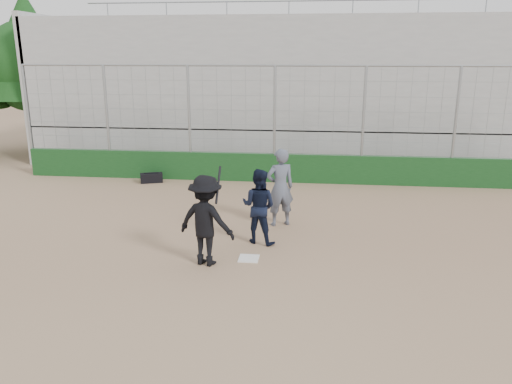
# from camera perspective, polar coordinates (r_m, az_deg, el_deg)

# --- Properties ---
(ground) EXTENTS (90.00, 90.00, 0.00)m
(ground) POSITION_cam_1_polar(r_m,az_deg,el_deg) (11.11, -0.83, -7.65)
(ground) COLOR brown
(ground) RESTS_ON ground
(home_plate) EXTENTS (0.44, 0.44, 0.02)m
(home_plate) POSITION_cam_1_polar(r_m,az_deg,el_deg) (11.10, -0.83, -7.60)
(home_plate) COLOR white
(home_plate) RESTS_ON ground
(backstop) EXTENTS (18.10, 0.25, 4.04)m
(backstop) POSITION_cam_1_polar(r_m,az_deg,el_deg) (17.51, 2.10, 4.25)
(backstop) COLOR #123915
(backstop) RESTS_ON ground
(bleachers) EXTENTS (20.25, 6.70, 6.98)m
(bleachers) POSITION_cam_1_polar(r_m,az_deg,el_deg) (22.17, 3.19, 11.73)
(bleachers) COLOR #959595
(bleachers) RESTS_ON ground
(tree_left) EXTENTS (4.48, 4.48, 7.00)m
(tree_left) POSITION_cam_1_polar(r_m,az_deg,el_deg) (24.46, -24.48, 14.20)
(tree_left) COLOR #382314
(tree_left) RESTS_ON ground
(batter_at_plate) EXTENTS (1.42, 1.06, 2.08)m
(batter_at_plate) POSITION_cam_1_polar(r_m,az_deg,el_deg) (10.59, -5.74, -3.25)
(batter_at_plate) COLOR black
(batter_at_plate) RESTS_ON ground
(catcher_crouched) EXTENTS (1.07, 0.96, 1.22)m
(catcher_crouched) POSITION_cam_1_polar(r_m,az_deg,el_deg) (11.81, 0.30, -3.07)
(catcher_crouched) COLOR black
(catcher_crouched) RESTS_ON ground
(umpire) EXTENTS (0.88, 0.75, 1.84)m
(umpire) POSITION_cam_1_polar(r_m,az_deg,el_deg) (12.98, 2.77, 0.08)
(umpire) COLOR #4F5564
(umpire) RESTS_ON ground
(equipment_bag) EXTENTS (0.83, 0.57, 0.37)m
(equipment_bag) POSITION_cam_1_polar(r_m,az_deg,el_deg) (17.93, -11.86, 1.60)
(equipment_bag) COLOR black
(equipment_bag) RESTS_ON ground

